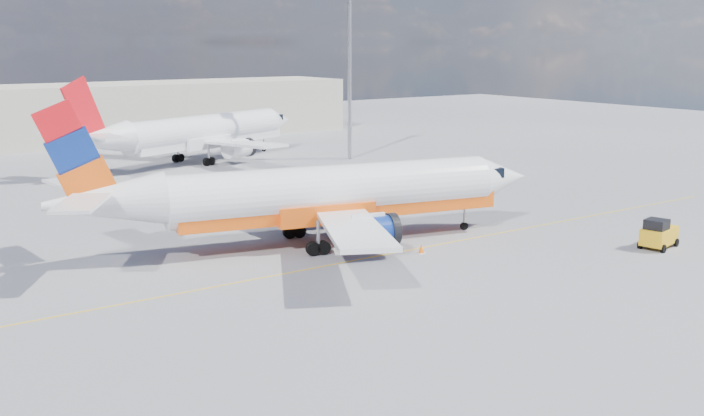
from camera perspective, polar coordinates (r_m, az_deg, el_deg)
ground at (r=49.88m, az=4.77°, el=-4.11°), size 240.00×240.00×0.00m
taxi_line at (r=52.15m, az=2.68°, el=-3.36°), size 70.00×0.15×0.01m
terminal_main at (r=117.90m, az=-17.01°, el=6.69°), size 70.00×14.00×8.00m
main_jet at (r=53.71m, az=-2.42°, el=0.95°), size 35.06×27.00×10.58m
second_jet at (r=92.88m, az=-11.11°, el=5.40°), size 34.43×26.03×10.53m
gse_tug at (r=57.36m, az=21.40°, el=-1.76°), size 3.19×2.36×2.08m
traffic_cone at (r=52.39m, az=5.06°, el=-2.98°), size 0.45×0.45×0.64m
floodlight_mast at (r=93.54m, az=-0.18°, el=11.51°), size 1.59×1.59×21.75m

